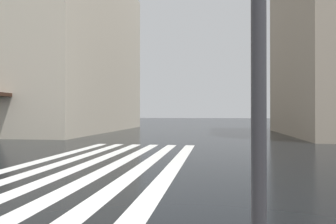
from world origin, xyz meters
The scene contains 2 objects.
ground_plane centered at (0.00, 0.00, 0.00)m, with size 220.00×220.00×0.00m, color black.
zebra_crossing centered at (4.00, 1.38, 0.00)m, with size 13.00×5.50×0.01m.
Camera 1 is at (-5.99, -2.46, 1.75)m, focal length 32.29 mm.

